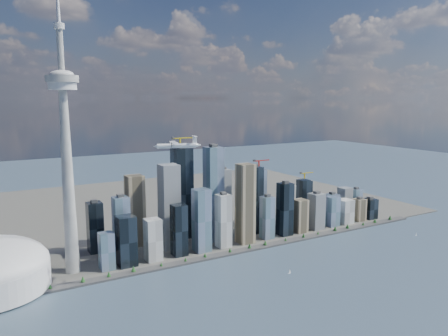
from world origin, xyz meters
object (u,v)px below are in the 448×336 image
airplane (177,145)px  sailboat_west (290,272)px  needle_tower (66,147)px  sailboat_east (416,234)px

airplane → sailboat_west: airplane is taller
needle_tower → airplane: (141.22, -167.85, 11.66)m
sailboat_west → sailboat_east: 403.04m
airplane → sailboat_east: 656.70m
needle_tower → sailboat_west: bearing=-30.2°
airplane → sailboat_west: bearing=5.5°
airplane → sailboat_east: bearing=14.5°
needle_tower → airplane: needle_tower is taller
needle_tower → sailboat_east: bearing=-13.1°
sailboat_west → sailboat_east: bearing=-2.8°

